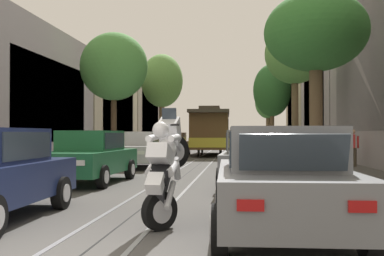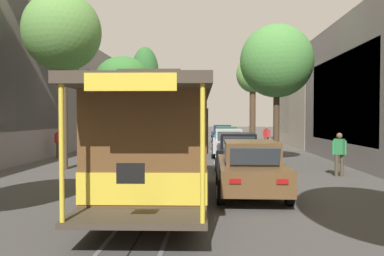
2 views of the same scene
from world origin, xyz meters
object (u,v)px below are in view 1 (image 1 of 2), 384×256
object	(u,v)px
street_tree_kerb_right_fourth	(272,91)
motorcycle_with_rider	(165,164)
parked_car_black_fourth_left	(158,146)
pedestrian_crossing_far	(104,143)
street_tree_kerb_right_mid	(295,55)
parked_car_green_fourth_right	(251,147)
street_tree_kerb_right_far	(268,103)
parked_car_green_second_left	(90,156)
pedestrian_on_right_pavement	(18,150)
street_tree_kerb_left_second	(114,67)
parked_car_black_mid_right	(255,151)
parked_car_grey_second_right	(256,159)
parked_car_grey_near_right	(281,180)
cable_car_trolley	(211,131)
street_tree_kerb_left_mid	(162,81)
pedestrian_on_left_pavement	(353,146)
parked_car_brown_fifth_left	(174,144)
street_tree_kerb_right_second	(316,34)
parked_car_silver_mid_left	(140,149)

from	to	relation	value
street_tree_kerb_right_fourth	motorcycle_with_rider	world-z (taller)	street_tree_kerb_right_fourth
parked_car_black_fourth_left	pedestrian_crossing_far	xyz separation A→B (m)	(-3.75, 2.04, 0.15)
street_tree_kerb_right_mid	pedestrian_crossing_far	distance (m)	12.50
street_tree_kerb_right_mid	motorcycle_with_rider	size ratio (longest dim) A/B	4.02
parked_car_green_fourth_right	street_tree_kerb_right_far	bearing A→B (deg)	83.77
parked_car_green_second_left	parked_car_black_fourth_left	world-z (taller)	same
pedestrian_on_right_pavement	pedestrian_crossing_far	distance (m)	12.87
parked_car_black_fourth_left	street_tree_kerb_left_second	world-z (taller)	street_tree_kerb_left_second
parked_car_green_fourth_right	motorcycle_with_rider	bearing A→B (deg)	-96.22
parked_car_black_mid_right	pedestrian_on_right_pavement	xyz separation A→B (m)	(-7.98, -4.06, 0.14)
street_tree_kerb_right_fourth	pedestrian_on_right_pavement	distance (m)	24.06
parked_car_black_fourth_left	parked_car_grey_second_right	size ratio (longest dim) A/B	1.00
parked_car_grey_near_right	street_tree_kerb_right_fourth	xyz separation A→B (m)	(2.02, 29.20, 4.08)
parked_car_green_fourth_right	cable_car_trolley	distance (m)	7.83
parked_car_green_second_left	pedestrian_on_right_pavement	distance (m)	3.04
street_tree_kerb_left_mid	pedestrian_on_left_pavement	world-z (taller)	street_tree_kerb_left_mid
parked_car_brown_fifth_left	street_tree_kerb_right_second	xyz separation A→B (m)	(7.13, -14.84, 4.18)
pedestrian_on_right_pavement	street_tree_kerb_right_second	bearing A→B (deg)	9.88
street_tree_kerb_right_second	pedestrian_on_right_pavement	xyz separation A→B (m)	(-10.00, -1.74, -4.04)
parked_car_green_fourth_right	street_tree_kerb_right_mid	xyz separation A→B (m)	(2.47, 1.55, 5.12)
parked_car_green_fourth_right	cable_car_trolley	xyz separation A→B (m)	(-2.60, 7.33, 0.86)
street_tree_kerb_right_fourth	motorcycle_with_rider	bearing A→B (deg)	-97.54
street_tree_kerb_right_second	pedestrian_on_right_pavement	size ratio (longest dim) A/B	3.85
street_tree_kerb_right_second	pedestrian_on_right_pavement	world-z (taller)	street_tree_kerb_right_second
parked_car_silver_mid_left	street_tree_kerb_left_second	distance (m)	5.91
street_tree_kerb_right_fourth	cable_car_trolley	xyz separation A→B (m)	(-4.55, -4.40, -3.22)
parked_car_brown_fifth_left	street_tree_kerb_right_second	bearing A→B (deg)	-64.34
parked_car_silver_mid_left	pedestrian_crossing_far	xyz separation A→B (m)	(-3.90, 7.57, 0.15)
street_tree_kerb_right_mid	parked_car_black_fourth_left	bearing A→B (deg)	-175.70
street_tree_kerb_left_second	pedestrian_on_left_pavement	xyz separation A→B (m)	(11.66, -2.05, -4.04)
street_tree_kerb_right_second	cable_car_trolley	distance (m)	16.43
parked_car_black_fourth_left	parked_car_brown_fifth_left	bearing A→B (deg)	89.61
street_tree_kerb_right_fourth	street_tree_kerb_right_second	bearing A→B (deg)	-89.84
street_tree_kerb_left_second	motorcycle_with_rider	world-z (taller)	street_tree_kerb_left_second
street_tree_kerb_right_far	cable_car_trolley	xyz separation A→B (m)	(-4.76, -12.47, -2.78)
parked_car_green_fourth_right	street_tree_kerb_right_far	xyz separation A→B (m)	(2.16, 19.80, 3.64)
parked_car_green_fourth_right	pedestrian_on_left_pavement	xyz separation A→B (m)	(4.47, -3.05, 0.16)
parked_car_black_fourth_left	pedestrian_on_right_pavement	world-z (taller)	pedestrian_on_right_pavement
parked_car_green_second_left	parked_car_black_mid_right	size ratio (longest dim) A/B	1.00
parked_car_grey_near_right	motorcycle_with_rider	bearing A→B (deg)	167.64
parked_car_green_second_left	street_tree_kerb_right_mid	xyz separation A→B (m)	(7.62, 12.46, 5.12)
street_tree_kerb_right_far	parked_car_brown_fifth_left	bearing A→B (deg)	-119.16
parked_car_brown_fifth_left	parked_car_silver_mid_left	bearing A→B (deg)	-89.46
parked_car_black_fourth_left	parked_car_grey_second_right	world-z (taller)	same
parked_car_silver_mid_left	street_tree_kerb_left_mid	distance (m)	20.11
parked_car_black_mid_right	pedestrian_crossing_far	xyz separation A→B (m)	(-8.90, 8.78, 0.15)
street_tree_kerb_left_mid	street_tree_kerb_right_mid	world-z (taller)	street_tree_kerb_left_mid
parked_car_grey_near_right	street_tree_kerb_left_mid	distance (m)	33.41
parked_car_black_mid_right	parked_car_black_fourth_left	bearing A→B (deg)	127.37
cable_car_trolley	pedestrian_on_left_pavement	bearing A→B (deg)	-55.74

